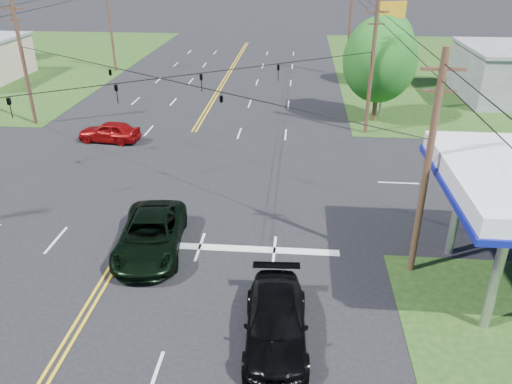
# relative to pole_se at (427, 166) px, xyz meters

# --- Properties ---
(ground) EXTENTS (280.00, 280.00, 0.00)m
(ground) POSITION_rel_pole_se_xyz_m (-13.00, 9.00, -4.92)
(ground) COLOR black
(ground) RESTS_ON ground
(stop_bar) EXTENTS (10.00, 0.50, 0.02)m
(stop_bar) POSITION_rel_pole_se_xyz_m (-8.00, 1.00, -4.92)
(stop_bar) COLOR silver
(stop_bar) RESTS_ON ground
(pole_se) EXTENTS (1.60, 0.28, 9.50)m
(pole_se) POSITION_rel_pole_se_xyz_m (0.00, 0.00, 0.00)
(pole_se) COLOR #472A1E
(pole_se) RESTS_ON ground
(pole_nw) EXTENTS (1.60, 0.28, 9.50)m
(pole_nw) POSITION_rel_pole_se_xyz_m (-26.00, 18.00, 0.00)
(pole_nw) COLOR #472A1E
(pole_nw) RESTS_ON ground
(pole_ne) EXTENTS (1.60, 0.28, 9.50)m
(pole_ne) POSITION_rel_pole_se_xyz_m (0.00, 18.00, 0.00)
(pole_ne) COLOR #472A1E
(pole_ne) RESTS_ON ground
(pole_left_far) EXTENTS (1.60, 0.28, 10.00)m
(pole_left_far) POSITION_rel_pole_se_xyz_m (-26.00, 37.00, 0.25)
(pole_left_far) COLOR #472A1E
(pole_left_far) RESTS_ON ground
(pole_right_far) EXTENTS (1.60, 0.28, 10.00)m
(pole_right_far) POSITION_rel_pole_se_xyz_m (0.00, 37.00, 0.25)
(pole_right_far) COLOR #472A1E
(pole_right_far) RESTS_ON ground
(span_wire_signals) EXTENTS (26.00, 18.00, 1.13)m
(span_wire_signals) POSITION_rel_pole_se_xyz_m (-13.00, 9.00, 1.08)
(span_wire_signals) COLOR black
(span_wire_signals) RESTS_ON ground
(power_lines) EXTENTS (26.04, 100.00, 0.64)m
(power_lines) POSITION_rel_pole_se_xyz_m (-13.00, 7.00, 3.68)
(power_lines) COLOR black
(power_lines) RESTS_ON ground
(tree_right_a) EXTENTS (5.70, 5.70, 8.18)m
(tree_right_a) POSITION_rel_pole_se_xyz_m (1.00, 21.00, -0.05)
(tree_right_a) COLOR #472A1E
(tree_right_a) RESTS_ON ground
(tree_right_b) EXTENTS (4.94, 4.94, 7.09)m
(tree_right_b) POSITION_rel_pole_se_xyz_m (3.50, 33.00, -0.70)
(tree_right_b) COLOR #472A1E
(tree_right_b) RESTS_ON ground
(pickup_dkgreen) EXTENTS (3.45, 6.33, 1.68)m
(pickup_dkgreen) POSITION_rel_pole_se_xyz_m (-11.64, 0.50, -4.07)
(pickup_dkgreen) COLOR black
(pickup_dkgreen) RESTS_ON ground
(suv_black) EXTENTS (2.45, 5.51, 1.57)m
(suv_black) POSITION_rel_pole_se_xyz_m (-5.65, -4.84, -4.13)
(suv_black) COLOR black
(suv_black) RESTS_ON ground
(sedan_red) EXTENTS (4.54, 2.18, 1.49)m
(sedan_red) POSITION_rel_pole_se_xyz_m (-18.62, 14.50, -4.17)
(sedan_red) COLOR maroon
(sedan_red) RESTS_ON ground
(polesign_ne) EXTENTS (2.39, 1.15, 8.99)m
(polesign_ne) POSITION_rel_pole_se_xyz_m (1.64, 22.33, 2.22)
(polesign_ne) COLOR #A5A5AA
(polesign_ne) RESTS_ON ground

